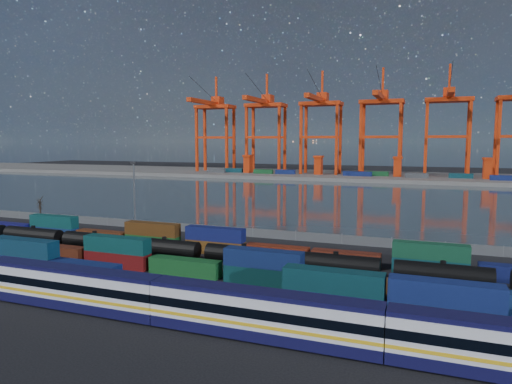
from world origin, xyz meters
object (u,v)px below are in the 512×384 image
(gantry_cranes, at_px, (350,111))
(bare_tree, at_px, (40,210))
(passenger_train, at_px, (261,315))
(tanker_string, at_px, (203,252))

(gantry_cranes, bearing_deg, bare_tree, -105.97)
(passenger_train, bearing_deg, gantry_cranes, 97.02)
(passenger_train, xyz_separation_m, tanker_string, (-20.00, 25.01, -0.60))
(passenger_train, bearing_deg, tanker_string, 128.65)
(passenger_train, xyz_separation_m, bare_tree, (-78.81, 46.15, 0.76))
(bare_tree, bearing_deg, passenger_train, -30.35)
(tanker_string, distance_m, bare_tree, 62.50)
(bare_tree, bearing_deg, tanker_string, -19.77)
(tanker_string, xyz_separation_m, bare_tree, (-58.81, 21.13, 1.36))
(tanker_string, bearing_deg, gantry_cranes, 92.20)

